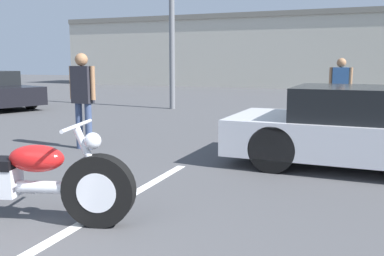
# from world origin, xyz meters

# --- Properties ---
(parking_stripe_middle) EXTENTS (0.12, 5.77, 0.01)m
(parking_stripe_middle) POSITION_xyz_m (0.58, 1.96, 0.00)
(parking_stripe_middle) COLOR white
(parking_stripe_middle) RESTS_ON ground
(far_building) EXTENTS (32.00, 4.20, 4.40)m
(far_building) POSITION_xyz_m (0.00, 26.04, 2.34)
(far_building) COLOR beige
(far_building) RESTS_ON ground
(motorcycle) EXTENTS (2.36, 0.91, 0.98)m
(motorcycle) POSITION_xyz_m (-0.06, 2.18, 0.41)
(motorcycle) COLOR black
(motorcycle) RESTS_ON ground
(show_car_hood_open) EXTENTS (4.08, 1.91, 1.89)m
(show_car_hood_open) POSITION_xyz_m (3.18, 5.80, 0.58)
(show_car_hood_open) COLOR silver
(show_car_hood_open) RESTS_ON ground
(spectator_by_show_car) EXTENTS (0.52, 0.21, 1.63)m
(spectator_by_show_car) POSITION_xyz_m (2.55, 9.75, 0.97)
(spectator_by_show_car) COLOR #333338
(spectator_by_show_car) RESTS_ON ground
(spectator_midground) EXTENTS (0.52, 0.22, 1.70)m
(spectator_midground) POSITION_xyz_m (-1.55, 5.40, 1.01)
(spectator_midground) COLOR #38476B
(spectator_midground) RESTS_ON ground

